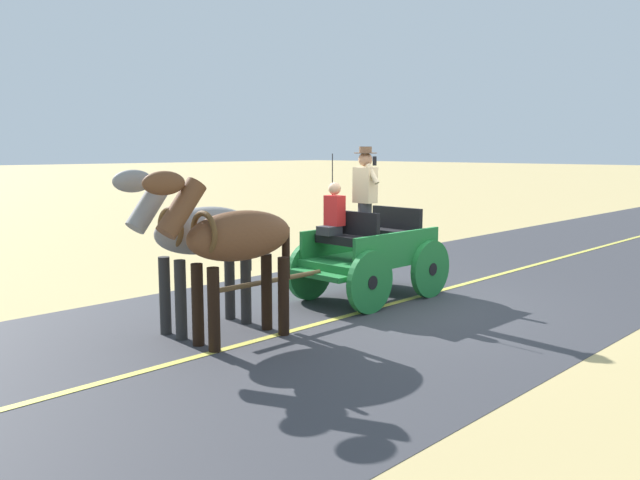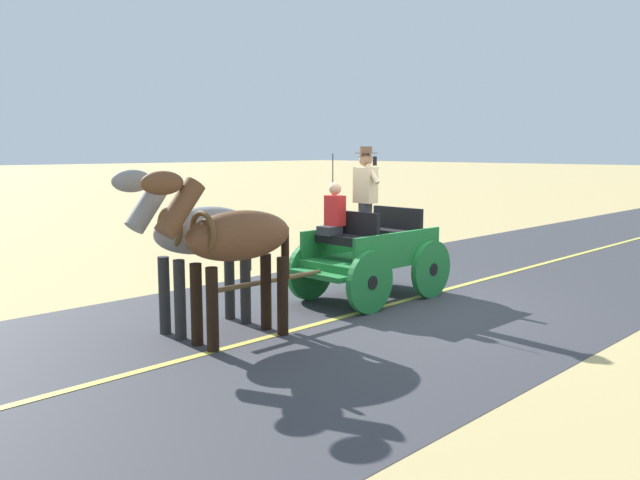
{
  "view_description": "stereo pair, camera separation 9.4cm",
  "coord_description": "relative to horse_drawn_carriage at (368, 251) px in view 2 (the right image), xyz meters",
  "views": [
    {
      "loc": [
        -6.29,
        8.12,
        2.46
      ],
      "look_at": [
        0.51,
        1.13,
        1.1
      ],
      "focal_mm": 36.67,
      "sensor_mm": 36.0,
      "label": 1
    },
    {
      "loc": [
        -6.35,
        8.06,
        2.46
      ],
      "look_at": [
        0.51,
        1.13,
        1.1
      ],
      "focal_mm": 36.67,
      "sensor_mm": 36.0,
      "label": 2
    }
  ],
  "objects": [
    {
      "name": "horse_drawn_carriage",
      "position": [
        0.0,
        0.0,
        0.0
      ],
      "size": [
        1.44,
        4.5,
        2.5
      ],
      "color": "#1E7233",
      "rests_on": "ground"
    },
    {
      "name": "ground_plane",
      "position": [
        -0.51,
        -0.01,
        -0.82
      ],
      "size": [
        200.0,
        200.0,
        0.0
      ],
      "primitive_type": "plane",
      "color": "tan"
    },
    {
      "name": "horse_off_side",
      "position": [
        0.43,
        3.02,
        0.51
      ],
      "size": [
        0.57,
        2.13,
        2.21
      ],
      "color": "gray",
      "rests_on": "ground"
    },
    {
      "name": "road_centre_stripe",
      "position": [
        -0.51,
        -0.01,
        -0.81
      ],
      "size": [
        0.12,
        160.0,
        0.0
      ],
      "primitive_type": "cube",
      "color": "#DBCC4C",
      "rests_on": "road_surface"
    },
    {
      "name": "horse_near_side",
      "position": [
        -0.34,
        3.03,
        0.51
      ],
      "size": [
        0.65,
        2.13,
        2.21
      ],
      "color": "brown",
      "rests_on": "ground"
    },
    {
      "name": "road_surface",
      "position": [
        -0.51,
        -0.01,
        -0.81
      ],
      "size": [
        6.7,
        160.0,
        0.01
      ],
      "primitive_type": "cube",
      "color": "#38383D",
      "rests_on": "ground"
    }
  ]
}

